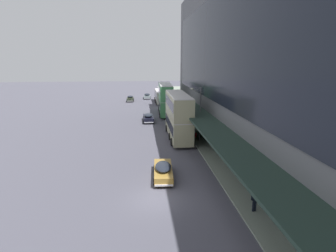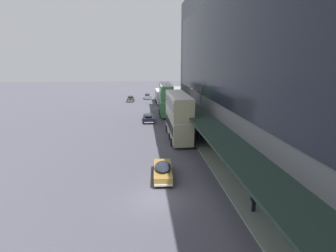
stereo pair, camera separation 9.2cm
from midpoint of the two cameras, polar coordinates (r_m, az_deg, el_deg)
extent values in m
plane|color=#4E4D58|center=(21.86, -2.91, -15.76)|extent=(240.00, 240.00, 0.00)
cube|color=gray|center=(24.84, 24.07, -12.99)|extent=(10.00, 180.00, 0.15)
cube|color=slate|center=(22.35, 26.99, 13.21)|extent=(6.00, 80.00, 22.20)
cube|color=black|center=(20.92, 19.99, 16.96)|extent=(0.10, 73.60, 12.43)
cube|color=#21342B|center=(21.42, 14.37, -5.09)|extent=(3.20, 72.00, 0.24)
cube|color=#449455|center=(53.77, -0.62, 4.45)|extent=(2.84, 10.87, 2.83)
cube|color=black|center=(53.71, -0.62, 4.80)|extent=(2.84, 10.01, 1.25)
cube|color=silver|center=(53.54, -0.62, 5.99)|extent=(2.74, 10.86, 0.12)
cube|color=#449455|center=(53.35, -0.63, 7.55)|extent=(2.84, 10.87, 2.83)
cube|color=black|center=(53.31, -0.63, 7.91)|extent=(2.84, 10.01, 1.25)
cube|color=silver|center=(53.20, -0.63, 9.12)|extent=(2.74, 10.86, 0.12)
cube|color=black|center=(58.63, -0.92, 9.30)|extent=(1.21, 0.11, 0.36)
cylinder|color=black|center=(57.55, -2.01, 3.81)|extent=(0.29, 1.01, 1.00)
cylinder|color=black|center=(57.67, 0.38, 3.84)|extent=(0.29, 1.01, 1.00)
cylinder|color=black|center=(50.68, -1.77, 2.38)|extent=(0.29, 1.01, 1.00)
cylinder|color=black|center=(50.81, 0.94, 2.41)|extent=(0.29, 1.01, 1.00)
cylinder|color=black|center=(53.16, -1.87, 2.94)|extent=(0.29, 1.01, 1.00)
cylinder|color=black|center=(53.29, 0.73, 2.97)|extent=(0.29, 1.01, 1.00)
cube|color=tan|center=(37.21, 2.13, 0.04)|extent=(2.59, 10.71, 2.89)
cube|color=black|center=(37.13, 2.14, 0.56)|extent=(2.63, 9.86, 1.27)
cube|color=silver|center=(36.87, 2.15, 2.30)|extent=(2.49, 10.71, 0.12)
cube|color=tan|center=(36.59, 2.18, 4.59)|extent=(2.59, 10.71, 2.89)
cube|color=black|center=(36.53, 2.18, 5.13)|extent=(2.63, 9.86, 1.27)
cube|color=silver|center=(36.37, 2.20, 6.92)|extent=(2.49, 10.71, 0.12)
cube|color=black|center=(41.71, 1.16, 7.45)|extent=(1.28, 0.06, 0.36)
cylinder|color=black|center=(40.89, -0.37, -0.52)|extent=(0.25, 1.00, 1.00)
cylinder|color=black|center=(41.20, 3.18, -0.43)|extent=(0.25, 1.00, 1.00)
cylinder|color=black|center=(34.24, 0.75, -3.47)|extent=(0.25, 1.00, 1.00)
cylinder|color=black|center=(34.62, 4.97, -3.33)|extent=(0.25, 1.00, 1.00)
cylinder|color=black|center=(36.63, 0.30, -2.28)|extent=(0.25, 1.00, 1.00)
cylinder|color=black|center=(36.98, 4.25, -2.16)|extent=(0.25, 1.00, 1.00)
cube|color=beige|center=(68.67, -1.73, 6.55)|extent=(2.43, 10.55, 2.75)
cube|color=black|center=(68.63, -1.73, 6.82)|extent=(2.47, 9.71, 1.21)
cube|color=silver|center=(68.50, -1.74, 7.73)|extent=(2.33, 10.55, 0.12)
cube|color=black|center=(73.80, -2.05, 7.96)|extent=(1.21, 0.06, 0.36)
cylinder|color=black|center=(72.31, -2.90, 5.95)|extent=(0.25, 1.00, 1.00)
cylinder|color=black|center=(72.48, -0.98, 5.98)|extent=(0.25, 1.00, 1.00)
cylinder|color=black|center=(65.54, -2.57, 5.09)|extent=(0.25, 1.00, 1.00)
cylinder|color=black|center=(65.73, -0.45, 5.13)|extent=(0.25, 1.00, 1.00)
cylinder|color=black|center=(67.99, -2.70, 5.42)|extent=(0.25, 1.00, 1.00)
cylinder|color=black|center=(68.17, -0.65, 5.46)|extent=(0.25, 1.00, 1.00)
cube|color=gray|center=(76.24, -4.59, 6.41)|extent=(1.98, 4.33, 0.71)
ellipsoid|color=#1E232D|center=(75.95, -4.60, 6.87)|extent=(1.70, 2.40, 0.65)
cube|color=silver|center=(78.44, -4.58, 6.48)|extent=(1.75, 0.18, 0.14)
cube|color=silver|center=(74.11, -4.60, 6.02)|extent=(1.75, 0.18, 0.14)
sphere|color=silver|center=(78.38, -4.95, 6.65)|extent=(0.18, 0.18, 0.18)
sphere|color=silver|center=(78.37, -4.21, 6.66)|extent=(0.18, 0.18, 0.18)
cylinder|color=black|center=(77.60, -5.26, 6.34)|extent=(0.16, 0.64, 0.64)
cylinder|color=black|center=(77.59, -3.90, 6.37)|extent=(0.16, 0.64, 0.64)
cylinder|color=black|center=(74.98, -5.30, 6.06)|extent=(0.16, 0.64, 0.64)
cylinder|color=black|center=(74.96, -3.89, 6.09)|extent=(0.16, 0.64, 0.64)
cube|color=#272F1F|center=(71.62, -8.25, 5.83)|extent=(1.74, 4.08, 0.80)
ellipsoid|color=#1E232D|center=(71.73, -8.26, 6.37)|extent=(1.52, 2.25, 0.54)
cube|color=silver|center=(69.60, -8.32, 5.38)|extent=(1.63, 0.13, 0.14)
cube|color=silver|center=(73.72, -8.17, 5.88)|extent=(1.63, 0.13, 0.14)
sphere|color=silver|center=(69.56, -7.94, 5.64)|extent=(0.18, 0.18, 0.18)
sphere|color=silver|center=(69.61, -8.71, 5.62)|extent=(0.18, 0.18, 0.18)
cylinder|color=black|center=(70.38, -7.59, 5.46)|extent=(0.14, 0.64, 0.64)
cylinder|color=black|center=(70.47, -8.98, 5.42)|extent=(0.14, 0.64, 0.64)
cylinder|color=black|center=(72.88, -7.52, 5.76)|extent=(0.14, 0.64, 0.64)
cylinder|color=black|center=(72.96, -8.87, 5.73)|extent=(0.14, 0.64, 0.64)
cube|color=olive|center=(25.28, -1.18, -9.87)|extent=(1.96, 4.81, 0.75)
ellipsoid|color=#1E232D|center=(24.82, -1.17, -8.81)|extent=(1.63, 2.68, 0.52)
cube|color=silver|center=(27.58, -1.30, -8.26)|extent=(1.60, 0.21, 0.14)
cube|color=silver|center=(23.20, -1.02, -12.81)|extent=(1.60, 0.21, 0.14)
sphere|color=silver|center=(27.44, -2.28, -7.76)|extent=(0.18, 0.18, 0.18)
sphere|color=silver|center=(27.46, -0.33, -7.74)|extent=(0.18, 0.18, 0.18)
cylinder|color=black|center=(26.72, -3.08, -9.15)|extent=(0.18, 0.65, 0.64)
cylinder|color=black|center=(26.76, 0.57, -9.10)|extent=(0.18, 0.65, 0.64)
cylinder|color=black|center=(24.07, -3.13, -11.92)|extent=(0.18, 0.65, 0.64)
cylinder|color=black|center=(24.11, 0.96, -11.85)|extent=(0.18, 0.65, 0.64)
cube|color=black|center=(47.64, -4.36, 1.69)|extent=(1.82, 4.68, 0.75)
ellipsoid|color=#1E232D|center=(47.27, -4.36, 2.38)|extent=(1.58, 2.58, 0.59)
cube|color=silver|center=(50.00, -4.48, 2.02)|extent=(1.66, 0.14, 0.14)
cube|color=silver|center=(45.37, -4.22, 0.76)|extent=(1.66, 0.14, 0.14)
sphere|color=silver|center=(49.90, -5.04, 2.31)|extent=(0.18, 0.18, 0.18)
sphere|color=silver|center=(49.94, -3.93, 2.34)|extent=(0.18, 0.18, 0.18)
cylinder|color=black|center=(49.08, -5.45, 1.71)|extent=(0.15, 0.64, 0.64)
cylinder|color=black|center=(49.14, -3.41, 1.77)|extent=(0.15, 0.64, 0.64)
cylinder|color=black|center=(46.26, -5.36, 0.94)|extent=(0.15, 0.64, 0.64)
cylinder|color=black|center=(46.34, -3.20, 1.00)|extent=(0.15, 0.64, 0.64)
cylinder|color=black|center=(20.89, 17.94, -16.21)|extent=(0.16, 0.16, 0.85)
cylinder|color=black|center=(20.96, 18.34, -16.13)|extent=(0.16, 0.16, 0.85)
cube|color=black|center=(20.55, 18.31, -14.30)|extent=(0.42, 0.28, 0.70)
cylinder|color=black|center=(20.41, 17.67, -14.34)|extent=(0.10, 0.10, 0.63)
cylinder|color=black|center=(20.66, 18.96, -14.09)|extent=(0.10, 0.10, 0.63)
sphere|color=tan|center=(20.34, 18.41, -13.16)|extent=(0.22, 0.22, 0.22)
cylinder|color=black|center=(20.31, 18.43, -12.97)|extent=(0.33, 0.33, 0.02)
cylinder|color=black|center=(20.28, 18.44, -12.82)|extent=(0.21, 0.21, 0.12)
cylinder|color=#4C4C51|center=(35.79, 6.96, 2.60)|extent=(0.16, 0.16, 7.22)
cylinder|color=#4C4C51|center=(35.12, 6.17, 8.20)|extent=(1.20, 0.10, 0.10)
ellipsoid|color=silver|center=(35.01, 5.20, 8.07)|extent=(0.44, 0.28, 0.20)
cylinder|color=red|center=(37.63, 6.01, -2.03)|extent=(0.20, 0.20, 0.55)
sphere|color=red|center=(37.54, 6.02, -1.54)|extent=(0.18, 0.18, 0.18)
cylinder|color=red|center=(37.76, 5.96, -1.93)|extent=(0.08, 0.10, 0.08)
cylinder|color=red|center=(37.48, 6.05, -2.05)|extent=(0.08, 0.10, 0.08)
camera|label=1|loc=(0.05, -90.07, -0.02)|focal=28.00mm
camera|label=2|loc=(0.05, 89.93, 0.02)|focal=28.00mm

